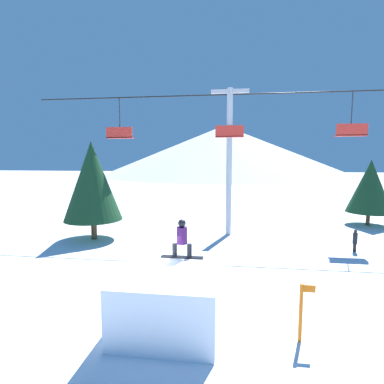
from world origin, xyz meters
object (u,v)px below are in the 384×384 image
(distant_skier, at_px, (355,240))
(trail_marker, at_px, (301,311))
(snowboarder, at_px, (182,238))
(pine_tree_near, at_px, (92,181))
(snow_ramp, at_px, (171,295))

(distant_skier, bearing_deg, trail_marker, -118.33)
(snowboarder, distance_m, pine_tree_near, 10.55)
(snow_ramp, xyz_separation_m, snowboarder, (0.17, 1.00, 1.52))
(snowboarder, relative_size, pine_tree_near, 0.23)
(trail_marker, height_order, distant_skier, trail_marker)
(pine_tree_near, bearing_deg, distant_skier, -2.26)
(snowboarder, xyz_separation_m, distant_skier, (8.28, 7.24, -1.72))
(trail_marker, xyz_separation_m, distant_skier, (4.72, 8.75, -0.21))
(pine_tree_near, bearing_deg, snow_ramp, -52.53)
(pine_tree_near, height_order, distant_skier, pine_tree_near)
(trail_marker, bearing_deg, distant_skier, 61.67)
(snowboarder, xyz_separation_m, trail_marker, (3.56, -1.51, -1.50))
(snowboarder, bearing_deg, snow_ramp, -99.76)
(trail_marker, bearing_deg, snowboarder, 157.00)
(trail_marker, bearing_deg, pine_tree_near, 138.33)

